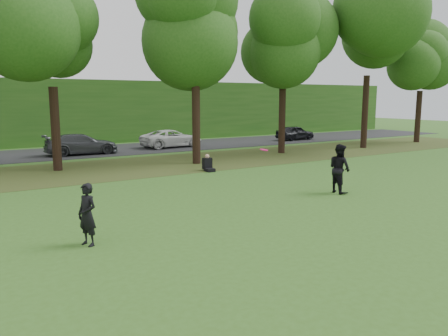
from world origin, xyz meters
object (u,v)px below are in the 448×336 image
Objects in this scene: frisbee at (264,150)px; seated_person at (208,165)px; player_right at (339,169)px; player_left at (87,215)px.

frisbee reaches higher than seated_person.
player_right is 3.86m from frisbee.
player_left is 0.83× the size of player_right.
player_right is 7.26m from seated_person.
player_left is 6.17m from frisbee.
seated_person is (8.01, 8.08, -0.46)m from player_left.
frisbee is at bearing 99.16° from player_right.
seated_person is at bearing 74.43° from frisbee.
seated_person is at bearing 110.68° from player_left.
frisbee is at bearing 73.67° from player_left.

